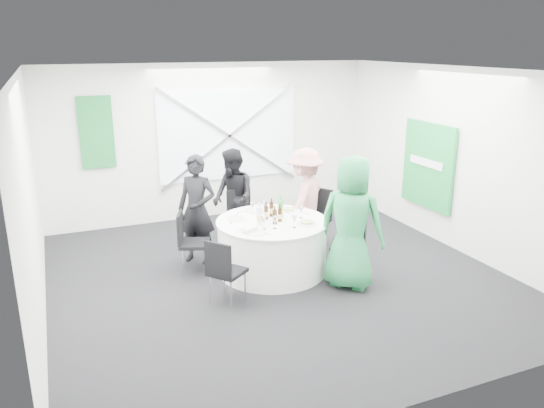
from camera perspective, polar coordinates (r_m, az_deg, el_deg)
name	(u,v)px	position (r m, az deg, el deg)	size (l,w,h in m)	color
floor	(278,276)	(7.48, 0.60, -7.77)	(6.00, 6.00, 0.00)	black
ceiling	(278,70)	(6.80, 0.67, 14.20)	(6.00, 6.00, 0.00)	white
wall_back	(212,142)	(9.77, -6.43, 6.68)	(6.00, 6.00, 0.00)	silver
wall_front	(423,262)	(4.55, 15.92, -6.04)	(6.00, 6.00, 0.00)	silver
wall_left	(30,205)	(6.47, -24.55, -0.10)	(6.00, 6.00, 0.00)	silver
wall_right	(457,160)	(8.62, 19.31, 4.45)	(6.00, 6.00, 0.00)	silver
window_panel	(229,135)	(9.80, -4.69, 7.36)	(2.60, 0.03, 1.60)	silver
window_brace_a	(229,136)	(9.76, -4.61, 7.32)	(0.05, 0.05, 3.16)	silver
window_brace_b	(229,136)	(9.76, -4.61, 7.32)	(0.05, 0.05, 3.16)	silver
green_banner	(96,133)	(9.31, -18.36, 7.30)	(0.55, 0.04, 1.20)	#14642F
green_sign	(428,165)	(9.07, 16.41, 4.00)	(0.05, 1.20, 1.40)	#1A923C
banquet_table	(272,246)	(7.50, 0.00, -4.53)	(1.56, 1.56, 0.76)	silver
chair_back	(242,214)	(8.36, -3.28, -1.09)	(0.44, 0.45, 0.92)	black
chair_back_left	(189,238)	(7.49, -8.97, -3.62)	(0.52, 0.52, 0.89)	black
chair_back_right	(317,213)	(8.38, 4.84, -1.01)	(0.59, 0.58, 0.94)	black
chair_front_right	(355,239)	(7.27, 8.87, -3.75)	(0.63, 0.63, 0.99)	black
chair_front_left	(223,268)	(6.52, -5.24, -6.85)	(0.55, 0.55, 0.86)	black
person_man_back_left	(197,210)	(7.78, -8.07, -0.59)	(0.59, 0.38, 1.61)	black
person_man_back	(233,198)	(8.39, -4.21, 0.66)	(0.76, 0.42, 1.56)	black
person_woman_pink	(305,199)	(8.24, 3.57, 0.53)	(1.03, 0.48, 1.60)	tan
person_woman_green	(351,223)	(6.95, 8.53, -2.02)	(0.87, 0.57, 1.78)	#268C4C
plate_back	(254,210)	(7.78, -1.91, -0.69)	(0.29, 0.29, 0.01)	silver
plate_back_left	(236,219)	(7.43, -3.88, -1.61)	(0.27, 0.27, 0.01)	silver
plate_back_right	(288,210)	(7.78, 1.78, -0.64)	(0.25, 0.25, 0.04)	silver
plate_front_right	(307,223)	(7.24, 3.80, -2.03)	(0.28, 0.28, 0.04)	silver
plate_front_left	(256,232)	(6.90, -1.70, -3.05)	(0.26, 0.26, 0.01)	silver
napkin	(249,229)	(6.92, -2.45, -2.70)	(0.19, 0.12, 0.05)	silver
beer_bottle_a	(266,213)	(7.39, -0.65, -0.93)	(0.06, 0.06, 0.25)	#361E09
beer_bottle_b	(271,209)	(7.51, -0.07, -0.57)	(0.06, 0.06, 0.27)	#361E09
beer_bottle_c	(280,215)	(7.31, 0.85, -1.19)	(0.06, 0.06, 0.24)	#361E09
beer_bottle_d	(275,217)	(7.20, 0.30, -1.41)	(0.06, 0.06, 0.26)	#361E09
green_water_bottle	(281,209)	(7.46, 0.92, -0.53)	(0.08, 0.08, 0.31)	green
clear_water_bottle	(260,216)	(7.16, -1.35, -1.33)	(0.08, 0.08, 0.31)	silver
wine_glass_a	(271,203)	(7.73, -0.11, 0.10)	(0.07, 0.07, 0.17)	white
wine_glass_b	(253,205)	(7.63, -2.11, -0.14)	(0.07, 0.07, 0.17)	white
wine_glass_c	(264,220)	(6.99, -0.89, -1.75)	(0.07, 0.07, 0.17)	white
wine_glass_d	(294,219)	(7.05, 2.43, -1.59)	(0.07, 0.07, 0.17)	white
wine_glass_e	(264,204)	(7.69, -0.87, 0.00)	(0.07, 0.07, 0.17)	white
wine_glass_f	(275,220)	(7.01, 0.30, -1.70)	(0.07, 0.07, 0.17)	white
wine_glass_g	(301,209)	(7.45, 3.17, -0.58)	(0.07, 0.07, 0.17)	white
fork_a	(237,214)	(7.65, -3.78, -1.09)	(0.01, 0.15, 0.01)	silver
knife_a	(231,223)	(7.27, -4.44, -2.06)	(0.01, 0.15, 0.01)	silver
fork_b	(265,208)	(7.90, -0.80, -0.45)	(0.01, 0.15, 0.01)	silver
knife_b	(244,211)	(7.76, -3.02, -0.80)	(0.01, 0.15, 0.01)	silver
fork_c	(243,231)	(6.97, -3.19, -2.89)	(0.01, 0.15, 0.01)	silver
knife_c	(268,235)	(6.82, -0.39, -3.31)	(0.01, 0.15, 0.01)	silver
fork_d	(305,213)	(7.68, 3.56, -0.99)	(0.01, 0.15, 0.01)	silver
knife_d	(282,208)	(7.89, 1.05, -0.46)	(0.01, 0.15, 0.01)	silver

